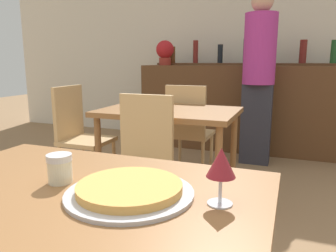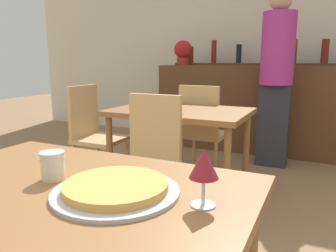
{
  "view_description": "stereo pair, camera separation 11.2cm",
  "coord_description": "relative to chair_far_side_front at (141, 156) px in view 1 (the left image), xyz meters",
  "views": [
    {
      "loc": [
        0.59,
        -0.78,
        1.13
      ],
      "look_at": [
        0.09,
        0.55,
        0.85
      ],
      "focal_mm": 35.0,
      "sensor_mm": 36.0,
      "label": 1
    },
    {
      "loc": [
        0.7,
        -0.74,
        1.13
      ],
      "look_at": [
        0.09,
        0.55,
        0.85
      ],
      "focal_mm": 35.0,
      "sensor_mm": 36.0,
      "label": 2
    }
  ],
  "objects": [
    {
      "name": "bar_back_shelf",
      "position": [
        0.32,
        2.52,
        0.63
      ],
      "size": [
        2.39,
        0.24,
        0.33
      ],
      "color": "brown",
      "rests_on": "bar_counter"
    },
    {
      "name": "potted_plant",
      "position": [
        -0.74,
        2.33,
        0.74
      ],
      "size": [
        0.24,
        0.24,
        0.33
      ],
      "color": "maroon",
      "rests_on": "bar_counter"
    },
    {
      "name": "wine_glass",
      "position": [
        0.74,
        -1.04,
        0.34
      ],
      "size": [
        0.08,
        0.08,
        0.16
      ],
      "color": "silver",
      "rests_on": "dining_table_near"
    },
    {
      "name": "chair_far_side_back",
      "position": [
        -0.0,
        1.05,
        0.0
      ],
      "size": [
        0.4,
        0.4,
        0.91
      ],
      "rotation": [
        0.0,
        0.0,
        3.14
      ],
      "color": "tan",
      "rests_on": "ground_plane"
    },
    {
      "name": "dining_table_far",
      "position": [
        -0.0,
        0.53,
        0.15
      ],
      "size": [
        1.06,
        0.72,
        0.75
      ],
      "color": "brown",
      "rests_on": "ground_plane"
    },
    {
      "name": "bar_counter",
      "position": [
        0.31,
        2.38,
        0.02
      ],
      "size": [
        2.6,
        0.56,
        1.07
      ],
      "color": "brown",
      "rests_on": "ground_plane"
    },
    {
      "name": "chair_far_side_left",
      "position": [
        -0.87,
        0.53,
        0.0
      ],
      "size": [
        0.4,
        0.4,
        0.91
      ],
      "rotation": [
        0.0,
        0.0,
        1.57
      ],
      "color": "tan",
      "rests_on": "ground_plane"
    },
    {
      "name": "chair_far_side_front",
      "position": [
        0.0,
        0.0,
        0.0
      ],
      "size": [
        0.4,
        0.4,
        0.91
      ],
      "color": "tan",
      "rests_on": "ground_plane"
    },
    {
      "name": "dining_table_near",
      "position": [
        0.31,
        -1.08,
        0.14
      ],
      "size": [
        1.15,
        0.75,
        0.75
      ],
      "color": "brown",
      "rests_on": "ground_plane"
    },
    {
      "name": "pizza_tray",
      "position": [
        0.48,
        -1.07,
        0.24
      ],
      "size": [
        0.38,
        0.38,
        0.04
      ],
      "color": "#B7B7BC",
      "rests_on": "dining_table_near"
    },
    {
      "name": "person_standing",
      "position": [
        0.55,
        1.8,
        0.5
      ],
      "size": [
        0.34,
        0.34,
        1.85
      ],
      "color": "#2D2D38",
      "rests_on": "ground_plane"
    },
    {
      "name": "wall_back",
      "position": [
        0.31,
        2.89,
        0.88
      ],
      "size": [
        8.0,
        0.05,
        2.8
      ],
      "color": "silver",
      "rests_on": "ground_plane"
    },
    {
      "name": "cheese_shaker",
      "position": [
        0.23,
        -1.06,
        0.28
      ],
      "size": [
        0.08,
        0.08,
        0.09
      ],
      "color": "beige",
      "rests_on": "dining_table_near"
    }
  ]
}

